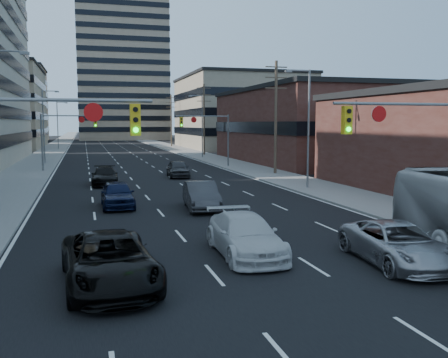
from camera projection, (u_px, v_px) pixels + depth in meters
The scene contains 26 objects.
ground at pixel (357, 346), 11.31m from camera, with size 400.00×400.00×0.00m, color black.
road_surface at pixel (106, 142), 135.68m from camera, with size 18.00×300.00×0.02m, color black.
sidewalk_left at pixel (62, 142), 132.58m from camera, with size 5.00×300.00×0.15m, color slate.
sidewalk_right at pixel (148, 141), 138.76m from camera, with size 5.00×300.00×0.15m, color slate.
storefront_right_mid at pixel (320, 127), 65.10m from camera, with size 20.00×30.00×9.00m, color #472119.
office_right_far at pixel (240, 113), 101.44m from camera, with size 22.00×28.00×14.00m, color gray.
apartment_tower at pixel (121, 45), 153.19m from camera, with size 26.00×26.00×58.00m, color gray.
bg_block_right at pixel (219, 120), 143.62m from camera, with size 22.00×22.00×12.00m, color gray.
signal_near_left at pixel (33, 145), 16.47m from camera, with size 6.59×0.33×6.00m.
signal_near_right at pixel (419, 140), 20.48m from camera, with size 6.59×0.33×6.00m.
signal_far_left at pixel (65, 130), 51.81m from camera, with size 6.09×0.33×6.00m.
signal_far_right at pixel (208, 130), 55.94m from camera, with size 6.09×0.33×6.00m.
utility_pole_block at pixel (276, 115), 48.39m from camera, with size 2.20×0.28×11.00m.
utility_pole_midblock at pixel (204, 118), 77.09m from camera, with size 2.20×0.28×11.00m.
utility_pole_distant at pixel (171, 120), 105.79m from camera, with size 2.20×0.28×11.00m.
streetlight_left_mid at pixel (45, 123), 60.58m from camera, with size 2.03×0.22×9.00m.
streetlight_left_far at pixel (58, 123), 94.07m from camera, with size 2.03×0.22×9.00m.
streetlight_right_near at pixel (307, 123), 37.45m from camera, with size 2.03×0.22×9.00m.
streetlight_right_far at pixel (201, 123), 70.93m from camera, with size 2.03×0.22×9.00m.
black_pickup at pixel (109, 261), 15.37m from camera, with size 2.68×5.81×1.61m, color black.
white_van at pixel (245, 235), 18.99m from camera, with size 2.18×5.37×1.56m, color silver.
silver_suv at pixel (397, 244), 17.81m from camera, with size 2.48×5.37×1.49m, color #9F9FA3.
sedan_blue at pixel (117, 194), 29.84m from camera, with size 1.88×4.67×1.59m, color black.
sedan_grey_center at pixel (201, 196), 29.16m from camera, with size 1.71×4.91×1.62m, color #353437.
sedan_black_far at pixel (105, 176), 40.59m from camera, with size 2.07×5.08×1.48m, color black.
sedan_grey_right at pixel (178, 169), 46.52m from camera, with size 1.87×4.65×1.58m, color #323335.
Camera 1 is at (-5.84, -9.59, 5.04)m, focal length 40.00 mm.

